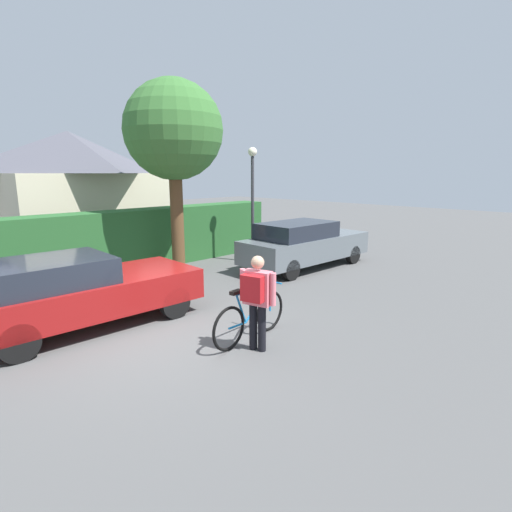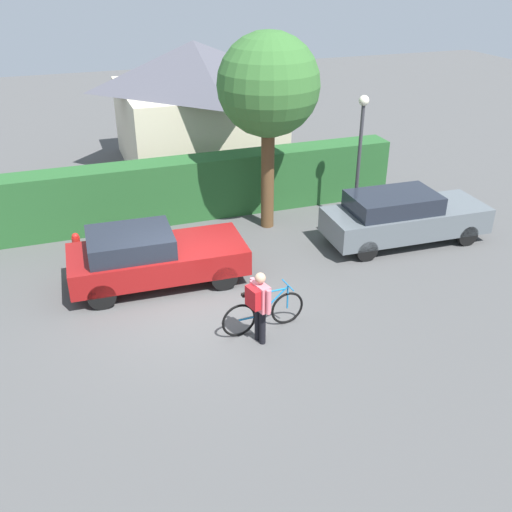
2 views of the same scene
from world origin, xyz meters
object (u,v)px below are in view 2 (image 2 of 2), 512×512
object	(u,v)px
street_lamp	(361,140)
tree_kerbside	(268,87)
parked_car_far	(403,216)
bicycle	(264,313)
parked_car_near	(152,256)
fire_hydrant	(77,248)
person_rider	(259,302)

from	to	relation	value
street_lamp	tree_kerbside	xyz separation A→B (m)	(-2.54, 0.45, 1.52)
parked_car_far	tree_kerbside	distance (m)	4.88
parked_car_far	bicycle	size ratio (longest dim) A/B	2.40
bicycle	parked_car_near	bearing A→B (deg)	123.87
street_lamp	fire_hydrant	size ratio (longest dim) A/B	4.44
parked_car_far	parked_car_near	bearing A→B (deg)	179.99
person_rider	street_lamp	distance (m)	6.78
street_lamp	fire_hydrant	world-z (taller)	street_lamp
tree_kerbside	fire_hydrant	world-z (taller)	tree_kerbside
fire_hydrant	tree_kerbside	bearing A→B (deg)	5.48
parked_car_near	parked_car_far	bearing A→B (deg)	-0.01
person_rider	fire_hydrant	size ratio (longest dim) A/B	1.93
bicycle	street_lamp	world-z (taller)	street_lamp
street_lamp	tree_kerbside	distance (m)	3.00
parked_car_near	bicycle	bearing A→B (deg)	-56.13
street_lamp	tree_kerbside	bearing A→B (deg)	169.86
street_lamp	parked_car_far	bearing A→B (deg)	-73.89
street_lamp	fire_hydrant	xyz separation A→B (m)	(-7.79, -0.05, -1.96)
parked_car_near	person_rider	bearing A→B (deg)	-62.97
parked_car_near	fire_hydrant	size ratio (longest dim) A/B	5.07
bicycle	tree_kerbside	xyz separation A→B (m)	(1.87, 4.81, 3.49)
parked_car_near	tree_kerbside	distance (m)	5.30
person_rider	parked_car_near	bearing A→B (deg)	117.03
tree_kerbside	fire_hydrant	bearing A→B (deg)	-174.52
bicycle	person_rider	size ratio (longest dim) A/B	1.17
parked_car_far	street_lamp	distance (m)	2.41
parked_car_far	fire_hydrant	world-z (taller)	parked_car_far
street_lamp	tree_kerbside	world-z (taller)	tree_kerbside
parked_car_far	tree_kerbside	size ratio (longest dim) A/B	0.83
parked_car_near	parked_car_far	distance (m)	6.68
bicycle	street_lamp	bearing A→B (deg)	44.65
person_rider	fire_hydrant	xyz separation A→B (m)	(-3.15, 4.68, -0.53)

